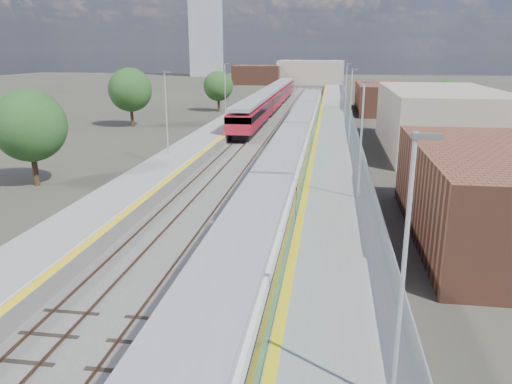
# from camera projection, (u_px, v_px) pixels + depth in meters

# --- Properties ---
(ground) EXTENTS (320.00, 320.00, 0.00)m
(ground) POSITION_uv_depth(u_px,v_px,m) (291.00, 138.00, 60.49)
(ground) COLOR #47443A
(ground) RESTS_ON ground
(ballast_bed) EXTENTS (10.50, 155.00, 0.06)m
(ballast_bed) POSITION_uv_depth(u_px,v_px,m) (275.00, 134.00, 63.18)
(ballast_bed) COLOR #565451
(ballast_bed) RESTS_ON ground
(tracks) EXTENTS (8.96, 160.00, 0.17)m
(tracks) POSITION_uv_depth(u_px,v_px,m) (281.00, 131.00, 64.66)
(tracks) COLOR #4C3323
(tracks) RESTS_ON ground
(platform_right) EXTENTS (4.70, 155.00, 8.52)m
(platform_right) POSITION_uv_depth(u_px,v_px,m) (335.00, 131.00, 61.96)
(platform_right) COLOR slate
(platform_right) RESTS_ON ground
(platform_left) EXTENTS (4.30, 155.00, 8.52)m
(platform_left) POSITION_uv_depth(u_px,v_px,m) (222.00, 129.00, 64.00)
(platform_left) COLOR slate
(platform_left) RESTS_ON ground
(buildings) EXTENTS (72.00, 185.50, 40.00)m
(buildings) POSITION_uv_depth(u_px,v_px,m) (254.00, 48.00, 144.33)
(buildings) COLOR brown
(buildings) RESTS_ON ground
(green_train) EXTENTS (2.85, 79.46, 3.14)m
(green_train) POSITION_uv_depth(u_px,v_px,m) (296.00, 140.00, 46.64)
(green_train) COLOR black
(green_train) RESTS_ON ground
(red_train) EXTENTS (3.08, 62.37, 3.89)m
(red_train) POSITION_uv_depth(u_px,v_px,m) (271.00, 98.00, 84.75)
(red_train) COLOR black
(red_train) RESTS_ON ground
(tree_a) EXTENTS (5.54, 5.54, 7.51)m
(tree_a) POSITION_uv_depth(u_px,v_px,m) (30.00, 126.00, 38.10)
(tree_a) COLOR #382619
(tree_a) RESTS_ON ground
(tree_b) EXTENTS (5.90, 5.90, 7.99)m
(tree_b) POSITION_uv_depth(u_px,v_px,m) (130.00, 90.00, 67.85)
(tree_b) COLOR #382619
(tree_b) RESTS_ON ground
(tree_c) EXTENTS (5.04, 5.04, 6.82)m
(tree_c) POSITION_uv_depth(u_px,v_px,m) (218.00, 86.00, 84.94)
(tree_c) COLOR #382619
(tree_c) RESTS_ON ground
(tree_d) EXTENTS (4.79, 4.79, 6.49)m
(tree_d) POSITION_uv_depth(u_px,v_px,m) (448.00, 96.00, 68.69)
(tree_d) COLOR #382619
(tree_d) RESTS_ON ground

